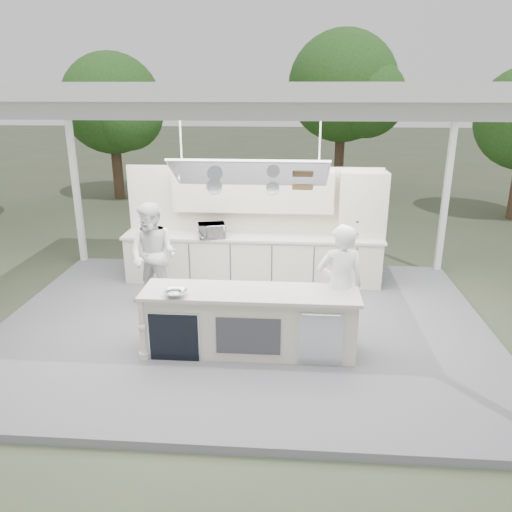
# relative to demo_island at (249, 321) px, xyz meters

# --- Properties ---
(ground) EXTENTS (90.00, 90.00, 0.00)m
(ground) POSITION_rel_demo_island_xyz_m (-0.18, 0.91, -0.60)
(ground) COLOR #414831
(ground) RESTS_ON ground
(stage_deck) EXTENTS (8.00, 6.00, 0.12)m
(stage_deck) POSITION_rel_demo_island_xyz_m (-0.18, 0.91, -0.54)
(stage_deck) COLOR #5B5B60
(stage_deck) RESTS_ON ground
(tent) EXTENTS (8.20, 6.20, 3.86)m
(tent) POSITION_rel_demo_island_xyz_m (-0.18, 0.90, 3.11)
(tent) COLOR white
(tent) RESTS_ON ground
(demo_island) EXTENTS (3.10, 0.79, 0.95)m
(demo_island) POSITION_rel_demo_island_xyz_m (0.00, 0.00, 0.00)
(demo_island) COLOR beige
(demo_island) RESTS_ON stage_deck
(back_counter) EXTENTS (5.08, 0.72, 0.95)m
(back_counter) POSITION_rel_demo_island_xyz_m (-0.18, 2.81, 0.00)
(back_counter) COLOR beige
(back_counter) RESTS_ON stage_deck
(back_wall_unit) EXTENTS (5.05, 0.48, 2.25)m
(back_wall_unit) POSITION_rel_demo_island_xyz_m (0.27, 3.03, 0.98)
(back_wall_unit) COLOR beige
(back_wall_unit) RESTS_ON stage_deck
(tree_cluster) EXTENTS (19.55, 9.40, 5.85)m
(tree_cluster) POSITION_rel_demo_island_xyz_m (-0.34, 10.68, 2.69)
(tree_cluster) COLOR #4B3325
(tree_cluster) RESTS_ON ground
(head_chef) EXTENTS (0.75, 0.56, 1.89)m
(head_chef) POSITION_rel_demo_island_xyz_m (1.30, 0.28, 0.47)
(head_chef) COLOR white
(head_chef) RESTS_ON stage_deck
(sous_chef) EXTENTS (1.05, 0.91, 1.85)m
(sous_chef) POSITION_rel_demo_island_xyz_m (-1.81, 1.55, 0.45)
(sous_chef) COLOR silver
(sous_chef) RESTS_ON stage_deck
(toaster_oven) EXTENTS (0.58, 0.46, 0.28)m
(toaster_oven) POSITION_rel_demo_island_xyz_m (-0.95, 2.61, 0.61)
(toaster_oven) COLOR silver
(toaster_oven) RESTS_ON back_counter
(bowl_large) EXTENTS (0.32, 0.32, 0.08)m
(bowl_large) POSITION_rel_demo_island_xyz_m (-1.00, -0.24, 0.51)
(bowl_large) COLOR silver
(bowl_large) RESTS_ON demo_island
(bowl_small) EXTENTS (0.24, 0.24, 0.07)m
(bowl_small) POSITION_rel_demo_island_xyz_m (-1.01, -0.24, 0.51)
(bowl_small) COLOR #AFB2B6
(bowl_small) RESTS_ON demo_island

